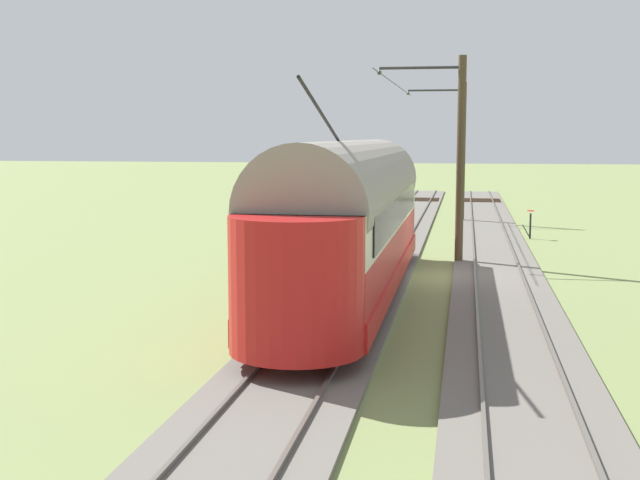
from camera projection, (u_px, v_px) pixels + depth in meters
ground_plane at (432, 277)px, 26.09m from camera, size 220.00×220.00×0.00m
track_streetcar_siding at (498, 276)px, 26.04m from camera, size 2.80×80.00×0.18m
track_adjacent_siding at (369, 272)px, 26.74m from camera, size 2.80×80.00×0.18m
vintage_streetcar at (351, 217)px, 22.23m from camera, size 2.65×16.89×5.34m
catenary_pole_foreground at (461, 149)px, 42.50m from camera, size 3.06×0.28×7.15m
catenary_pole_mid_near at (458, 156)px, 28.50m from camera, size 3.06×0.28×7.15m
overhead_wire_run at (401, 86)px, 36.23m from camera, size 2.86×18.33×0.18m
switch_stand at (530, 223)px, 35.70m from camera, size 0.50×0.30×1.24m
spare_tie_stack at (287, 256)px, 28.75m from camera, size 2.40×2.40×0.54m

